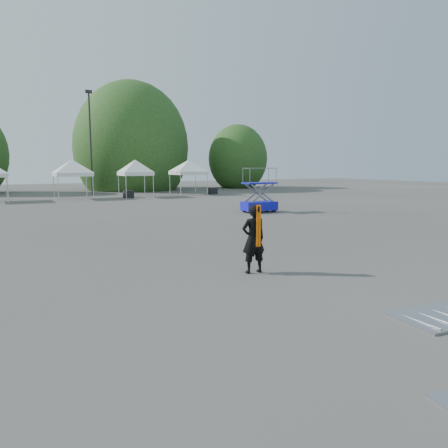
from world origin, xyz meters
name	(u,v)px	position (x,y,z in m)	size (l,w,h in m)	color
ground	(217,266)	(0.00, 0.00, 0.00)	(120.00, 120.00, 0.00)	#474442
light_pole_east	(90,137)	(3.00, 32.00, 5.52)	(0.60, 0.25, 9.80)	black
tree_mid_e	(132,148)	(9.00, 39.00, 4.84)	(5.12, 5.12, 7.79)	#382314
tree_far_e	(238,159)	(22.00, 37.00, 3.63)	(3.84, 3.84, 5.84)	#382314
tent_e	(72,163)	(0.55, 27.77, 3.06)	(4.17, 4.17, 3.88)	silver
tent_f	(135,163)	(5.84, 27.23, 3.06)	(3.74, 3.74, 3.88)	silver
tent_g	(188,163)	(11.42, 28.30, 3.06)	(4.21, 4.21, 3.88)	silver
man	(253,239)	(0.50, -1.16, 0.94)	(0.71, 0.49, 1.87)	black
scissor_lift	(259,190)	(8.85, 11.53, 1.37)	(2.13, 1.12, 2.71)	#0D0DA9
crate_mid	(128,194)	(5.00, 26.71, 0.33)	(0.84, 0.65, 0.65)	black
crate_east	(213,191)	(13.72, 27.54, 0.30)	(0.78, 0.61, 0.61)	black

